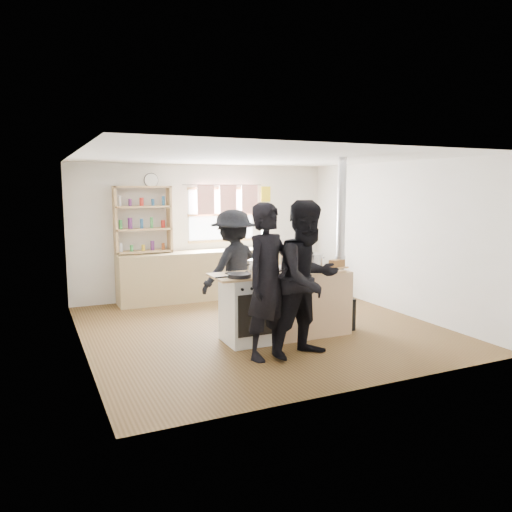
% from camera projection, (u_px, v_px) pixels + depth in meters
% --- Properties ---
extents(ground, '(5.00, 5.00, 0.01)m').
position_uv_depth(ground, '(260.00, 328.00, 7.44)').
color(ground, brown).
rests_on(ground, ground).
extents(back_counter, '(3.40, 0.55, 0.90)m').
position_uv_depth(back_counter, '(210.00, 274.00, 9.38)').
color(back_counter, tan).
rests_on(back_counter, ground).
extents(shelving_unit, '(1.00, 0.28, 1.20)m').
position_uv_depth(shelving_unit, '(143.00, 219.00, 8.84)').
color(shelving_unit, tan).
rests_on(shelving_unit, back_counter).
extents(thermos, '(0.10, 0.10, 0.33)m').
position_uv_depth(thermos, '(264.00, 239.00, 9.76)').
color(thermos, silver).
rests_on(thermos, back_counter).
extents(cooking_island, '(1.97, 0.64, 0.93)m').
position_uv_depth(cooking_island, '(286.00, 304.00, 6.94)').
color(cooking_island, white).
rests_on(cooking_island, ground).
extents(skillet_greens, '(0.32, 0.32, 0.05)m').
position_uv_depth(skillet_greens, '(239.00, 275.00, 6.40)').
color(skillet_greens, black).
rests_on(skillet_greens, cooking_island).
extents(roast_tray, '(0.40, 0.31, 0.07)m').
position_uv_depth(roast_tray, '(285.00, 268.00, 6.88)').
color(roast_tray, silver).
rests_on(roast_tray, cooking_island).
extents(stockpot_stove, '(0.24, 0.24, 0.20)m').
position_uv_depth(stockpot_stove, '(257.00, 266.00, 6.77)').
color(stockpot_stove, '#B9B9BC').
rests_on(stockpot_stove, cooking_island).
extents(stockpot_counter, '(0.32, 0.32, 0.23)m').
position_uv_depth(stockpot_counter, '(312.00, 261.00, 7.12)').
color(stockpot_counter, '#BBBBBE').
rests_on(stockpot_counter, cooking_island).
extents(bread_board, '(0.31, 0.25, 0.12)m').
position_uv_depth(bread_board, '(337.00, 265.00, 7.14)').
color(bread_board, tan).
rests_on(bread_board, cooking_island).
extents(flue_heater, '(0.35, 0.35, 2.50)m').
position_uv_depth(flue_heater, '(340.00, 285.00, 7.28)').
color(flue_heater, black).
rests_on(flue_heater, ground).
extents(person_near_left, '(0.81, 0.68, 1.90)m').
position_uv_depth(person_near_left, '(268.00, 281.00, 6.02)').
color(person_near_left, black).
rests_on(person_near_left, ground).
extents(person_near_right, '(1.06, 0.90, 1.93)m').
position_uv_depth(person_near_right, '(308.00, 279.00, 6.08)').
color(person_near_right, black).
rests_on(person_near_right, ground).
extents(person_far, '(1.29, 1.03, 1.75)m').
position_uv_depth(person_far, '(233.00, 268.00, 7.50)').
color(person_far, black).
rests_on(person_far, ground).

